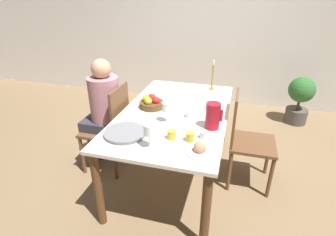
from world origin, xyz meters
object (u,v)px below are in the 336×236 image
object	(u,v)px
teacup_across	(189,115)
fruit_bowl	(151,103)
bread_plate	(200,149)
jam_jar_amber	(190,136)
chair_opposite	(245,138)
wine_glass_water	(166,108)
candlestick_tall	(212,78)
person_seated	(102,106)
serving_tray	(125,133)
potted_plant	(300,98)
jam_jar_red	(172,134)
wine_glass_juice	(149,131)
chair_person_side	(111,127)
teacup_near_person	(204,136)
red_pitcher	(213,116)

from	to	relation	value
teacup_across	fruit_bowl	distance (m)	0.42
bread_plate	jam_jar_amber	xyz separation A→B (m)	(-0.10, 0.14, 0.01)
chair_opposite	wine_glass_water	xyz separation A→B (m)	(-0.69, -0.32, 0.37)
candlestick_tall	person_seated	bearing A→B (deg)	-145.13
serving_tray	chair_opposite	bearing A→B (deg)	33.37
potted_plant	chair_opposite	bearing A→B (deg)	-115.46
potted_plant	fruit_bowl	bearing A→B (deg)	-135.57
wine_glass_water	teacup_across	world-z (taller)	wine_glass_water
serving_tray	fruit_bowl	world-z (taller)	fruit_bowl
candlestick_tall	fruit_bowl	bearing A→B (deg)	-126.76
wine_glass_water	jam_jar_red	distance (m)	0.31
candlestick_tall	jam_jar_red	bearing A→B (deg)	-97.64
wine_glass_water	potted_plant	distance (m)	2.43
wine_glass_juice	serving_tray	size ratio (longest dim) A/B	0.55
chair_person_side	teacup_near_person	world-z (taller)	chair_person_side
red_pitcher	wine_glass_water	world-z (taller)	red_pitcher
red_pitcher	jam_jar_red	bearing A→B (deg)	-136.75
serving_tray	candlestick_tall	xyz separation A→B (m)	(0.53, 1.24, 0.12)
jam_jar_amber	potted_plant	xyz separation A→B (m)	(1.18, 2.16, -0.39)
chair_opposite	person_seated	size ratio (longest dim) A/B	0.79
chair_opposite	wine_glass_juice	xyz separation A→B (m)	(-0.70, -0.75, 0.37)
chair_opposite	jam_jar_red	world-z (taller)	chair_opposite
serving_tray	wine_glass_water	bearing A→B (deg)	49.88
chair_person_side	teacup_across	distance (m)	0.87
red_pitcher	candlestick_tall	distance (m)	0.94
chair_person_side	wine_glass_juice	size ratio (longest dim) A/B	5.01
person_seated	teacup_across	xyz separation A→B (m)	(0.92, -0.08, 0.05)
candlestick_tall	wine_glass_juice	bearing A→B (deg)	-101.75
chair_person_side	candlestick_tall	world-z (taller)	candlestick_tall
wine_glass_juice	potted_plant	xyz separation A→B (m)	(1.45, 2.32, -0.49)
teacup_near_person	teacup_across	distance (m)	0.39
teacup_across	potted_plant	size ratio (longest dim) A/B	0.17
wine_glass_juice	fruit_bowl	world-z (taller)	wine_glass_juice
person_seated	potted_plant	xyz separation A→B (m)	(2.19, 1.67, -0.32)
person_seated	teacup_across	size ratio (longest dim) A/B	9.96
red_pitcher	wine_glass_water	xyz separation A→B (m)	(-0.40, 0.00, 0.02)
wine_glass_water	teacup_near_person	size ratio (longest dim) A/B	1.51
red_pitcher	potted_plant	xyz separation A→B (m)	(1.05, 1.90, -0.46)
teacup_near_person	potted_plant	size ratio (longest dim) A/B	0.17
serving_tray	fruit_bowl	xyz separation A→B (m)	(0.03, 0.56, 0.03)
red_pitcher	wine_glass_juice	size ratio (longest dim) A/B	1.18
wine_glass_water	serving_tray	distance (m)	0.41
bread_plate	potted_plant	xyz separation A→B (m)	(1.09, 2.29, -0.38)
red_pitcher	teacup_near_person	size ratio (longest dim) A/B	1.84
jam_jar_red	serving_tray	bearing A→B (deg)	-174.49
teacup_across	bread_plate	size ratio (longest dim) A/B	0.57
red_pitcher	potted_plant	bearing A→B (deg)	61.12
serving_tray	candlestick_tall	distance (m)	1.35
person_seated	fruit_bowl	xyz separation A→B (m)	(0.52, 0.04, 0.07)
person_seated	teacup_near_person	bearing A→B (deg)	-110.98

